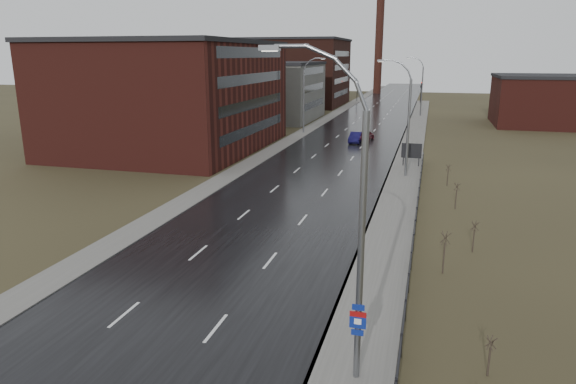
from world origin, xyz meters
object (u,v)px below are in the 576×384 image
Objects in this scene: streetlight_main at (352,225)px; billboard at (412,151)px; car_near at (356,138)px; car_far at (366,136)px.

streetlight_main reaches higher than billboard.
billboard is at bearing -60.87° from car_near.
car_near is (-8.02, 14.37, -1.04)m from billboard.
billboard is at bearing 120.33° from car_far.
car_near is 1.03× the size of car_far.
billboard is 18.09m from car_far.
streetlight_main is 4.59× the size of billboard.
streetlight_main is 39.10m from billboard.
car_far is at bearing 112.62° from billboard.
streetlight_main is 56.15m from car_far.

